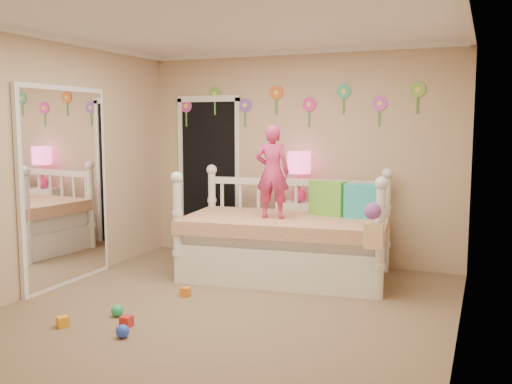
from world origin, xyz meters
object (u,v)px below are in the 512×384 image
at_px(daybed, 285,223).
at_px(table_lamp, 299,169).
at_px(child, 272,172).
at_px(nightstand, 298,233).

bearing_deg(daybed, table_lamp, 88.78).
bearing_deg(daybed, child, -134.00).
height_order(child, nightstand, child).
xyz_separation_m(child, nightstand, (0.05, 0.79, -0.81)).
bearing_deg(nightstand, child, -87.46).
relative_size(daybed, child, 2.22).
height_order(child, table_lamp, child).
relative_size(daybed, nightstand, 2.98).
bearing_deg(table_lamp, daybed, -84.79).
bearing_deg(child, table_lamp, -101.40).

